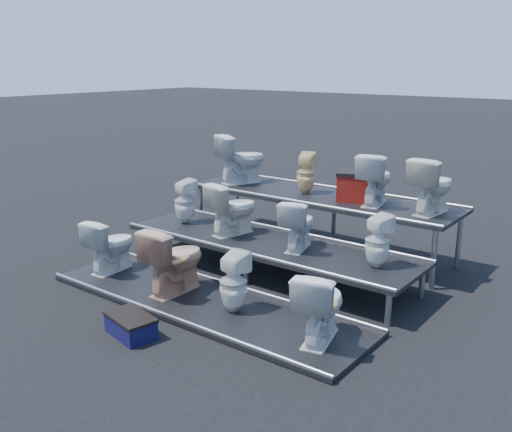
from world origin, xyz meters
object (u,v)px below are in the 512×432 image
Objects in this scene: toilet_1 at (174,259)px; toilet_7 at (377,241)px; toilet_6 at (298,224)px; toilet_10 at (375,179)px; toilet_3 at (320,305)px; toilet_8 at (242,159)px; toilet_9 at (306,173)px; red_crate at (356,188)px; step_stool at (131,327)px; toilet_2 at (233,282)px; toilet_5 at (233,208)px; toilet_4 at (185,201)px; toilet_11 at (432,185)px; toilet_0 at (111,245)px.

toilet_7 is (2.05, 1.30, 0.30)m from toilet_1.
toilet_10 is at bearing -123.31° from toilet_6.
toilet_7 is at bearing -103.36° from toilet_3.
toilet_8 is (-3.08, 1.30, 0.48)m from toilet_7.
toilet_7 is 1.02× the size of toilet_9.
toilet_8 is 2.39m from toilet_10.
red_crate is 3.86m from step_stool.
toilet_5 reaches higher than toilet_2.
toilet_1 is 1.61× the size of red_crate.
toilet_1 is at bearing -14.06° from toilet_3.
red_crate is (1.06, 2.64, 0.57)m from toilet_1.
toilet_3 is at bearing 179.97° from toilet_1.
toilet_5 is (0.93, 0.00, 0.04)m from toilet_4.
toilet_1 is 2.90m from toilet_8.
toilet_8 is 2.09m from red_crate.
toilet_9 is (-1.83, 1.30, 0.39)m from toilet_7.
toilet_1 is 1.17m from step_stool.
toilet_6 is 2.50m from step_stool.
toilet_9 reaches higher than toilet_4.
toilet_10 is 0.36m from red_crate.
toilet_7 is 0.85× the size of toilet_11.
toilet_4 is at bearing -36.11° from toilet_2.
toilet_7 reaches higher than toilet_2.
toilet_10 is at bearing 86.53° from step_stool.
toilet_2 is (0.93, 0.00, -0.07)m from toilet_1.
toilet_1 is at bearing -3.19° from toilet_2.
toilet_10 is at bearing -117.65° from toilet_1.
toilet_3 is 1.15× the size of toilet_4.
toilet_8 is 4.07m from step_stool.
toilet_4 is at bearing 17.42° from toilet_7.
toilet_7 reaches higher than step_stool.
toilet_7 is at bearing -169.58° from toilet_4.
toilet_10 reaches higher than toilet_6.
toilet_7 is 3.37m from toilet_8.
toilet_6 reaches higher than toilet_2.
toilet_6 is 1.27× the size of red_crate.
toilet_10 is at bearing -88.86° from toilet_3.
toilet_8 is 1.55× the size of red_crate.
toilet_0 is 1.05× the size of toilet_2.
toilet_2 is 0.92× the size of toilet_3.
toilet_6 is at bearing 17.42° from toilet_7.
toilet_0 is 3.52m from toilet_7.
toilet_5 is (-2.21, 1.30, 0.39)m from toilet_3.
toilet_5 is 1.63m from toilet_8.
toilet_11 is at bearing -147.62° from toilet_0.
toilet_8 is (-1.97, 1.30, 0.47)m from toilet_6.
toilet_6 is at bearing -93.45° from toilet_2.
red_crate is (-0.99, 1.34, 0.27)m from toilet_7.
toilet_6 is (0.01, 1.30, 0.38)m from toilet_2.
toilet_5 is (-1.08, 1.30, 0.42)m from toilet_2.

